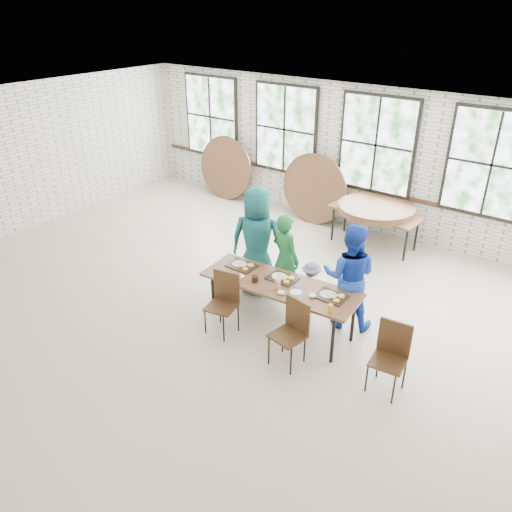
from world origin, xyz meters
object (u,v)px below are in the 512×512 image
Objects in this scene: dining_table at (280,286)px; chair_near_right at (292,327)px; chair_near_left at (224,297)px; storage_table at (375,214)px.

dining_table is 0.86m from chair_near_right.
dining_table is at bearing 146.60° from chair_near_right.
chair_near_right reaches higher than dining_table.
dining_table is at bearing 31.49° from chair_near_left.
chair_near_right is (1.22, -0.02, 0.00)m from chair_near_left.
storage_table is (-0.67, 4.03, 0.13)m from chair_near_right.
chair_near_right is at bearing -13.07° from chair_near_left.
dining_table is 0.84m from chair_near_left.
dining_table is 2.59× the size of chair_near_right.
chair_near_left is 1.00× the size of chair_near_right.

